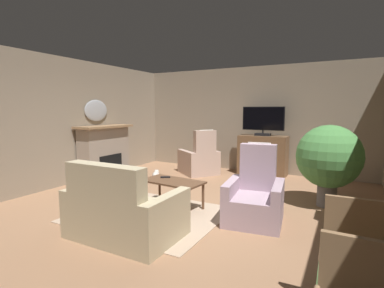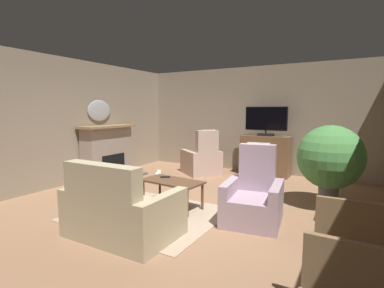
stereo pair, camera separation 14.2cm
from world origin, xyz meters
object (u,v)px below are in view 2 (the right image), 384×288
(armchair_angled_to_table, at_px, (202,161))
(side_chair_mid_row, at_px, (346,272))
(wall_mirror_oval, at_px, (99,111))
(tv_cabinet, at_px, (266,156))
(television, at_px, (266,120))
(tv_remote, at_px, (165,177))
(coffee_table, at_px, (172,184))
(sofa_floral, at_px, (120,212))
(fireplace, at_px, (108,153))
(potted_plant_leafy_by_curtain, at_px, (330,158))
(armchair_by_fireplace, at_px, (253,199))
(cat, at_px, (158,175))

(armchair_angled_to_table, bearing_deg, side_chair_mid_row, -51.63)
(wall_mirror_oval, relative_size, tv_cabinet, 0.59)
(television, height_order, tv_remote, television)
(coffee_table, xyz_separation_m, sofa_floral, (0.04, -1.27, -0.09))
(fireplace, relative_size, wall_mirror_oval, 2.11)
(television, distance_m, potted_plant_leafy_by_curtain, 2.52)
(television, height_order, armchair_angled_to_table, television)
(tv_remote, bearing_deg, armchair_by_fireplace, 147.05)
(sofa_floral, bearing_deg, tv_remote, 100.65)
(television, xyz_separation_m, coffee_table, (-0.66, -3.20, -0.97))
(armchair_by_fireplace, height_order, side_chair_mid_row, armchair_by_fireplace)
(tv_cabinet, bearing_deg, armchair_by_fireplace, -77.34)
(television, xyz_separation_m, cat, (-2.15, -1.59, -1.30))
(wall_mirror_oval, height_order, television, wall_mirror_oval)
(television, distance_m, cat, 2.97)
(wall_mirror_oval, relative_size, armchair_by_fireplace, 0.62)
(tv_remote, bearing_deg, tv_cabinet, -138.56)
(side_chair_mid_row, bearing_deg, television, 111.73)
(side_chair_mid_row, height_order, cat, side_chair_mid_row)
(tv_cabinet, relative_size, cat, 1.98)
(wall_mirror_oval, distance_m, tv_cabinet, 4.28)
(armchair_angled_to_table, bearing_deg, coffee_table, -72.81)
(sofa_floral, height_order, cat, sofa_floral)
(armchair_angled_to_table, xyz_separation_m, side_chair_mid_row, (3.44, -4.34, 0.18))
(television, height_order, sofa_floral, television)
(television, xyz_separation_m, sofa_floral, (-0.62, -4.47, -1.06))
(armchair_by_fireplace, bearing_deg, cat, 152.28)
(potted_plant_leafy_by_curtain, bearing_deg, side_chair_mid_row, -83.32)
(armchair_angled_to_table, distance_m, cat, 1.21)
(armchair_angled_to_table, height_order, armchair_by_fireplace, armchair_angled_to_table)
(tv_remote, height_order, armchair_by_fireplace, armchair_by_fireplace)
(fireplace, xyz_separation_m, coffee_table, (2.62, -1.10, -0.19))
(wall_mirror_oval, distance_m, cat, 2.13)
(side_chair_mid_row, bearing_deg, sofa_floral, 169.17)
(potted_plant_leafy_by_curtain, bearing_deg, sofa_floral, -130.62)
(fireplace, bearing_deg, tv_cabinet, 33.23)
(armchair_angled_to_table, bearing_deg, potted_plant_leafy_by_curtain, -21.86)
(armchair_by_fireplace, relative_size, cat, 1.89)
(television, height_order, cat, television)
(fireplace, height_order, tv_cabinet, fireplace)
(fireplace, bearing_deg, sofa_floral, -41.79)
(wall_mirror_oval, relative_size, sofa_floral, 0.50)
(armchair_angled_to_table, bearing_deg, television, 23.12)
(tv_cabinet, distance_m, coffee_table, 3.32)
(wall_mirror_oval, height_order, tv_cabinet, wall_mirror_oval)
(television, xyz_separation_m, armchair_by_fireplace, (0.71, -3.09, -1.05))
(potted_plant_leafy_by_curtain, bearing_deg, cat, 175.91)
(tv_cabinet, distance_m, television, 0.91)
(tv_cabinet, xyz_separation_m, cat, (-2.15, -1.64, -0.39))
(side_chair_mid_row, bearing_deg, coffee_table, 146.24)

